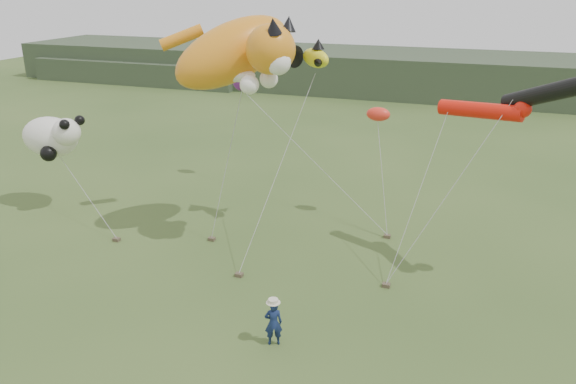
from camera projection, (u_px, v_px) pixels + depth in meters
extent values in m
plane|color=#385123|center=(220.00, 319.00, 19.71)|extent=(120.00, 120.00, 0.00)
cube|color=#2D3D28|center=(409.00, 73.00, 58.65)|extent=(90.00, 12.00, 4.00)
cube|color=#2D3D28|center=(146.00, 70.00, 65.62)|extent=(25.00, 8.00, 2.50)
imported|color=#14214B|center=(273.00, 323.00, 18.12)|extent=(0.69, 0.59, 1.59)
cube|color=brown|center=(212.00, 239.00, 25.63)|extent=(0.30, 0.24, 0.15)
cube|color=brown|center=(239.00, 275.00, 22.52)|extent=(0.30, 0.24, 0.15)
cube|color=brown|center=(386.00, 285.00, 21.76)|extent=(0.30, 0.24, 0.15)
cube|color=brown|center=(117.00, 239.00, 25.58)|extent=(0.30, 0.24, 0.15)
cube|color=brown|center=(387.00, 236.00, 25.89)|extent=(0.30, 0.24, 0.15)
ellipsoid|color=orange|center=(232.00, 52.00, 23.44)|extent=(5.76, 5.71, 4.14)
sphere|color=orange|center=(271.00, 49.00, 21.69)|extent=(1.95, 1.95, 1.95)
cone|color=black|center=(273.00, 26.00, 20.78)|extent=(0.61, 0.74, 0.73)
cone|color=black|center=(289.00, 24.00, 21.67)|extent=(0.61, 0.70, 0.69)
sphere|color=white|center=(278.00, 62.00, 21.42)|extent=(0.98, 0.98, 0.98)
ellipsoid|color=white|center=(234.00, 75.00, 23.39)|extent=(1.91, 0.95, 0.60)
sphere|color=white|center=(249.00, 85.00, 21.78)|extent=(0.76, 0.76, 0.76)
sphere|color=white|center=(269.00, 79.00, 23.05)|extent=(0.76, 0.76, 0.76)
cylinder|color=orange|center=(182.00, 37.00, 24.93)|extent=(2.02, 1.48, 1.18)
ellipsoid|color=yellow|center=(316.00, 58.00, 24.03)|extent=(1.69, 1.38, 0.95)
cone|color=black|center=(290.00, 56.00, 24.72)|extent=(1.15, 1.23, 0.97)
cone|color=black|center=(318.00, 44.00, 23.79)|extent=(0.54, 0.54, 0.43)
cone|color=black|center=(319.00, 63.00, 23.49)|extent=(0.57, 0.61, 0.43)
cone|color=black|center=(326.00, 59.00, 24.44)|extent=(0.57, 0.61, 0.43)
cylinder|color=black|center=(546.00, 93.00, 19.81)|extent=(3.05, 2.69, 1.84)
cylinder|color=red|center=(480.00, 110.00, 21.60)|extent=(3.29, 1.82, 0.81)
sphere|color=red|center=(523.00, 109.00, 20.58)|extent=(0.65, 0.65, 0.65)
ellipsoid|color=white|center=(50.00, 137.00, 28.18)|extent=(3.03, 2.02, 2.02)
sphere|color=white|center=(67.00, 132.00, 27.31)|extent=(1.35, 1.35, 1.35)
sphere|color=black|center=(64.00, 125.00, 26.63)|extent=(0.49, 0.49, 0.49)
sphere|color=black|center=(80.00, 120.00, 27.43)|extent=(0.49, 0.49, 0.49)
sphere|color=black|center=(48.00, 153.00, 27.42)|extent=(0.79, 0.79, 0.79)
sphere|color=black|center=(42.00, 142.00, 28.92)|extent=(0.79, 0.79, 0.79)
ellipsoid|color=red|center=(378.00, 114.00, 26.21)|extent=(1.12, 0.65, 0.65)
ellipsoid|color=#631E75|center=(240.00, 80.00, 31.38)|extent=(0.95, 0.63, 1.16)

